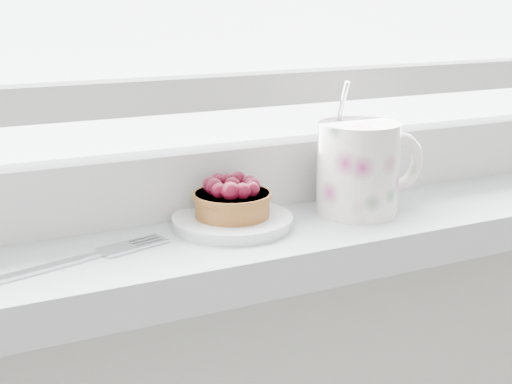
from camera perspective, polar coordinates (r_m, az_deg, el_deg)
saucer at (r=0.73m, az=-1.89°, el=-2.37°), size 0.12×0.12×0.01m
raspberry_tart at (r=0.72m, az=-1.92°, el=-0.50°), size 0.08×0.08×0.04m
floral_mug at (r=0.77m, az=8.37°, el=2.06°), size 0.13×0.09×0.14m
fork at (r=0.65m, az=-15.23°, el=-5.55°), size 0.21×0.07×0.00m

